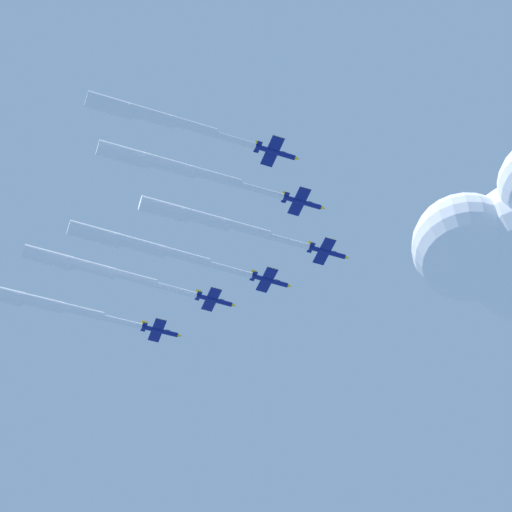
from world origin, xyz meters
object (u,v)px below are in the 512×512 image
at_px(jet_starboard_inner, 171,166).
at_px(jet_port_mid, 91,268).
at_px(jet_port_inner, 140,246).
at_px(jet_port_outer, 42,303).
at_px(jet_lead, 207,220).
at_px(jet_starboard_mid, 154,117).

bearing_deg(jet_starboard_inner, jet_port_mid, 115.36).
relative_size(jet_port_inner, jet_port_outer, 1.07).
xyz_separation_m(jet_lead, jet_starboard_inner, (-9.65, -12.77, -0.14)).
bearing_deg(jet_starboard_mid, jet_lead, 59.95).
height_order(jet_starboard_inner, jet_starboard_mid, jet_starboard_inner).
bearing_deg(jet_port_outer, jet_starboard_mid, -69.23).
bearing_deg(jet_port_inner, jet_port_outer, 136.39).
bearing_deg(jet_lead, jet_port_outer, 140.44).
bearing_deg(jet_starboard_mid, jet_port_mid, 102.87).
relative_size(jet_port_inner, jet_port_mid, 1.03).
height_order(jet_port_inner, jet_starboard_mid, jet_port_inner).
height_order(jet_starboard_inner, jet_port_outer, jet_starboard_inner).
xyz_separation_m(jet_starboard_mid, jet_port_outer, (-20.52, 54.10, 0.22)).
xyz_separation_m(jet_lead, jet_port_mid, (-24.55, 18.66, 1.09)).
bearing_deg(jet_port_mid, jet_starboard_inner, -64.64).
xyz_separation_m(jet_starboard_inner, jet_port_outer, (-25.41, 41.73, -1.27)).
bearing_deg(jet_starboard_mid, jet_port_outer, 110.77).
xyz_separation_m(jet_starboard_inner, jet_port_mid, (-14.90, 31.44, 1.22)).
distance_m(jet_lead, jet_port_outer, 45.50).
bearing_deg(jet_port_mid, jet_lead, -37.24).
distance_m(jet_lead, jet_starboard_mid, 29.09).
bearing_deg(jet_port_outer, jet_starboard_inner, -58.66).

